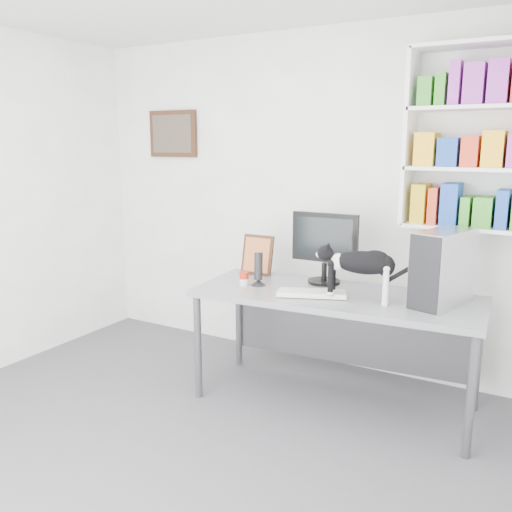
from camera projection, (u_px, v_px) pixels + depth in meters
name	position (u px, v px, depth m)	size (l,w,h in m)	color
room	(136.00, 236.00, 2.79)	(4.01, 4.01, 2.70)	#4F4F53
bookshelf	(485.00, 138.00, 3.58)	(1.03, 0.28, 1.24)	white
wall_art	(173.00, 134.00, 4.98)	(0.52, 0.04, 0.42)	#432515
desk	(334.00, 349.00, 3.79)	(1.94, 0.76, 0.81)	gray
monitor	(325.00, 248.00, 3.93)	(0.50, 0.24, 0.53)	black
keyboard	(312.00, 293.00, 3.65)	(0.46, 0.18, 0.04)	silver
pc_tower	(443.00, 268.00, 3.41)	(0.21, 0.48, 0.48)	#AAAAAF
speaker	(258.00, 268.00, 3.90)	(0.11, 0.11, 0.25)	black
leaning_print	(258.00, 254.00, 4.23)	(0.26, 0.10, 0.32)	#432515
soup_can	(244.00, 279.00, 3.91)	(0.07, 0.07, 0.10)	#B5240F
cat	(361.00, 275.00, 3.48)	(0.57, 0.15, 0.35)	black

